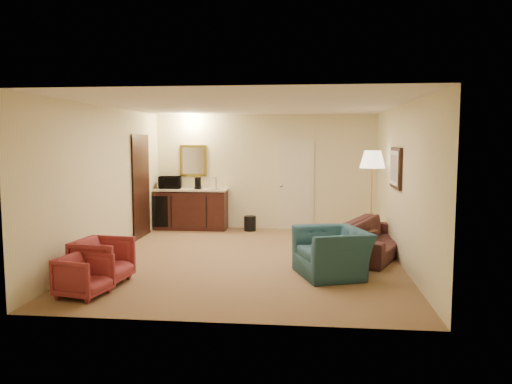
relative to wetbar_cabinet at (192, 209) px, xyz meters
The scene contains 12 objects.
ground 3.21m from the wetbar_cabinet, 58.76° to the right, with size 6.00×6.00×0.00m, color brown.
room_walls 2.79m from the wetbar_cabinet, 51.47° to the right, with size 5.02×6.01×2.61m.
wetbar_cabinet is the anchor object (origin of this frame).
sofa 4.41m from the wetbar_cabinet, 30.60° to the right, with size 2.14×0.63×0.84m, color black.
teal_armchair 4.70m from the wetbar_cabinet, 50.35° to the right, with size 1.08×0.70×0.94m, color #1F414F.
rose_chair_near 4.39m from the wetbar_cabinet, 93.27° to the right, with size 0.69×0.65×0.71m, color maroon.
rose_chair_far 4.99m from the wetbar_cabinet, 92.88° to the right, with size 0.58×0.54×0.60m, color maroon.
coffee_table 4.13m from the wetbar_cabinet, 33.25° to the right, with size 0.81×0.54×0.46m, color black.
floor_lamp 4.10m from the wetbar_cabinet, 18.92° to the right, with size 0.49×0.49×1.83m, color gold.
waste_bin 1.38m from the wetbar_cabinet, ahead, with size 0.27×0.27×0.33m, color black.
microwave 0.80m from the wetbar_cabinet, behind, with size 0.50×0.28×0.34m, color black.
coffee_maker 0.61m from the wetbar_cabinet, ahead, with size 0.14×0.14×0.27m, color black.
Camera 1 is at (0.97, -8.30, 2.03)m, focal length 35.00 mm.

